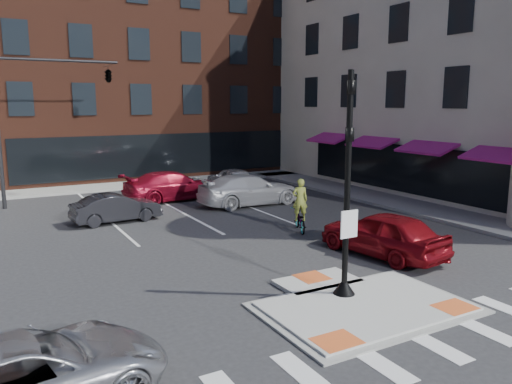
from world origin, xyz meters
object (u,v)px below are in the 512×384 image
silver_suv (24,376)px  bg_car_dark (116,208)px  bg_car_silver (232,179)px  cyclist (300,214)px  bg_car_red (173,186)px  white_pickup (249,190)px  red_sedan (383,233)px

silver_suv → bg_car_dark: 14.21m
bg_car_silver → cyclist: bearing=73.6°
bg_car_dark → bg_car_red: 5.39m
white_pickup → bg_car_silver: (1.22, 4.53, -0.11)m
red_sedan → bg_car_red: bg_car_red is taller
bg_car_silver → bg_car_red: bearing=12.4°
bg_car_silver → white_pickup: bearing=69.5°
silver_suv → white_pickup: (11.85, 13.84, 0.11)m
bg_car_dark → bg_car_red: size_ratio=0.71×
silver_suv → bg_car_silver: 22.55m
silver_suv → red_sedan: (11.70, 3.79, 0.10)m
bg_car_silver → cyclist: cyclist is taller
bg_car_silver → silver_suv: bearing=49.1°
bg_car_silver → bg_car_red: 4.49m
red_sedan → cyclist: bearing=-89.9°
white_pickup → bg_car_red: (-3.06, 3.16, -0.01)m
bg_car_red → red_sedan: bearing=-173.8°
cyclist → white_pickup: bearing=-75.1°
silver_suv → cyclist: 13.66m
silver_suv → bg_car_red: bg_car_red is taller
bg_car_red → bg_car_dark: bearing=126.3°
cyclist → bg_car_red: bearing=-53.3°
bg_car_dark → bg_car_silver: bearing=-63.5°
white_pickup → bg_car_red: 4.39m
white_pickup → bg_car_red: size_ratio=1.01×
silver_suv → bg_car_dark: size_ratio=1.28×
bg_car_dark → bg_car_red: bg_car_red is taller
red_sedan → bg_car_red: bearing=-86.0°
silver_suv → cyclist: size_ratio=2.24×
cyclist → red_sedan: bearing=121.0°
white_pickup → cyclist: (-0.78, -5.84, -0.06)m
white_pickup → bg_car_red: white_pickup is taller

